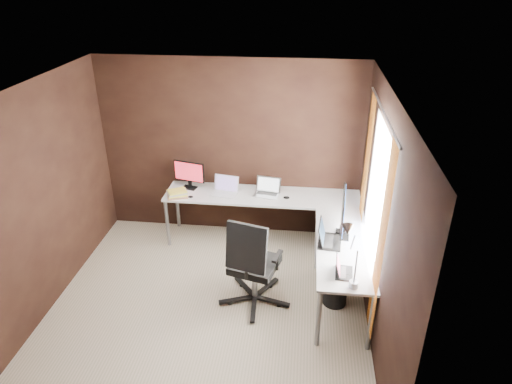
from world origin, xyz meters
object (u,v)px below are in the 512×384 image
at_px(book_stack, 177,194).
at_px(wastebasket, 335,291).
at_px(monitor_left, 189,173).
at_px(laptop_black_small, 342,270).
at_px(laptop_black_big, 327,238).
at_px(drawer_pedestal, 332,240).
at_px(laptop_silver, 267,191).
at_px(office_chair, 253,279).
at_px(monitor_right, 343,213).
at_px(laptop_white, 225,190).
at_px(desk_lamp, 350,247).

distance_m(book_stack, wastebasket, 2.44).
height_order(monitor_left, laptop_black_small, monitor_left).
bearing_deg(laptop_black_big, drawer_pedestal, -3.86).
bearing_deg(laptop_black_big, wastebasket, -133.72).
distance_m(laptop_silver, office_chair, 1.43).
distance_m(monitor_right, laptop_white, 1.79).
xyz_separation_m(drawer_pedestal, monitor_left, (-1.98, 0.46, 0.65)).
bearing_deg(monitor_left, office_chair, -39.54).
bearing_deg(laptop_black_big, desk_lamp, -161.00).
xyz_separation_m(laptop_white, book_stack, (-0.62, -0.17, -0.01)).
distance_m(drawer_pedestal, laptop_black_big, 0.88).
xyz_separation_m(drawer_pedestal, laptop_white, (-1.47, 0.35, 0.48)).
xyz_separation_m(laptop_white, desk_lamp, (1.52, -1.79, 0.36)).
relative_size(laptop_silver, book_stack, 1.15).
relative_size(book_stack, desk_lamp, 0.49).
distance_m(monitor_right, book_stack, 2.28).
relative_size(monitor_left, book_stack, 1.36).
height_order(drawer_pedestal, desk_lamp, desk_lamp).
height_order(laptop_silver, laptop_black_big, laptop_black_big).
bearing_deg(drawer_pedestal, desk_lamp, -87.67).
xyz_separation_m(laptop_black_small, office_chair, (-0.94, 0.32, -0.43)).
bearing_deg(monitor_left, laptop_black_big, -18.35).
distance_m(laptop_white, laptop_black_big, 1.72).
distance_m(book_stack, office_chair, 1.70).
height_order(laptop_black_big, office_chair, office_chair).
relative_size(monitor_left, office_chair, 0.38).
distance_m(drawer_pedestal, office_chair, 1.34).
relative_size(drawer_pedestal, monitor_right, 0.93).
distance_m(monitor_right, office_chair, 1.26).
xyz_separation_m(drawer_pedestal, monitor_right, (0.05, -0.56, 0.73)).
xyz_separation_m(monitor_right, laptop_black_big, (-0.17, -0.16, -0.24)).
bearing_deg(laptop_black_big, book_stack, 70.70).
bearing_deg(laptop_black_big, office_chair, 112.69).
distance_m(drawer_pedestal, laptop_silver, 1.08).
distance_m(laptop_silver, laptop_black_small, 1.91).
xyz_separation_m(drawer_pedestal, laptop_black_big, (-0.12, -0.72, 0.48)).
bearing_deg(desk_lamp, laptop_black_big, 85.85).
bearing_deg(book_stack, laptop_silver, 9.55).
distance_m(laptop_black_big, book_stack, 2.17).
bearing_deg(office_chair, monitor_right, 38.14).
bearing_deg(monitor_right, laptop_silver, 49.89).
bearing_deg(wastebasket, laptop_white, 140.41).
distance_m(monitor_left, laptop_white, 0.55).
distance_m(laptop_black_big, laptop_black_small, 0.59).
relative_size(desk_lamp, office_chair, 0.57).
bearing_deg(wastebasket, monitor_right, 84.21).
bearing_deg(office_chair, laptop_silver, 103.58).
distance_m(laptop_silver, wastebasket, 1.67).
relative_size(drawer_pedestal, laptop_black_big, 1.56).
xyz_separation_m(monitor_right, desk_lamp, (0.01, -0.88, 0.12)).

